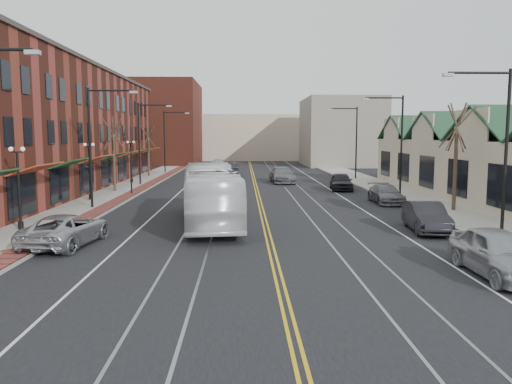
{
  "coord_description": "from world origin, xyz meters",
  "views": [
    {
      "loc": [
        -1.25,
        -17.84,
        5.01
      ],
      "look_at": [
        -0.55,
        8.48,
        2.0
      ],
      "focal_mm": 35.0,
      "sensor_mm": 36.0,
      "label": 1
    }
  ],
  "objects": [
    {
      "name": "building_left",
      "position": [
        -19.0,
        27.0,
        5.5
      ],
      "size": [
        10.0,
        50.0,
        11.0
      ],
      "primitive_type": "cube",
      "color": "maroon",
      "rests_on": "ground"
    },
    {
      "name": "parked_car_c",
      "position": [
        9.3,
        18.34,
        0.69
      ],
      "size": [
        1.95,
        4.74,
        1.37
      ],
      "primitive_type": "imported",
      "rotation": [
        0.0,
        0.0,
        -0.01
      ],
      "color": "#5B5A61",
      "rests_on": "ground"
    },
    {
      "name": "tree_left_far",
      "position": [
        -12.5,
        42.0,
        3.28
      ],
      "size": [
        1.66,
        1.28,
        6.02
      ],
      "color": "#382B21",
      "rests_on": "sidewalk_left"
    },
    {
      "name": "streetlight_r_1",
      "position": [
        11.05,
        22.0,
        5.03
      ],
      "size": [
        3.33,
        0.25,
        8.0
      ],
      "color": "black",
      "rests_on": "sidewalk_right"
    },
    {
      "name": "streetlight_r_2",
      "position": [
        11.05,
        38.0,
        5.03
      ],
      "size": [
        3.33,
        0.25,
        8.0
      ],
      "color": "black",
      "rests_on": "sidewalk_right"
    },
    {
      "name": "distant_car_left",
      "position": [
        -2.57,
        44.87,
        0.79
      ],
      "size": [
        1.69,
        4.78,
        1.57
      ],
      "primitive_type": "imported",
      "rotation": [
        0.0,
        0.0,
        3.14
      ],
      "color": "black",
      "rests_on": "ground"
    },
    {
      "name": "streetlight_l_1",
      "position": [
        -11.05,
        16.0,
        5.03
      ],
      "size": [
        3.33,
        0.25,
        8.0
      ],
      "color": "black",
      "rests_on": "sidewalk_left"
    },
    {
      "name": "streetlight_l_3",
      "position": [
        -11.05,
        48.0,
        5.03
      ],
      "size": [
        3.33,
        0.25,
        8.0
      ],
      "color": "black",
      "rests_on": "sidewalk_left"
    },
    {
      "name": "distant_car_far",
      "position": [
        -4.82,
        55.53,
        0.83
      ],
      "size": [
        2.05,
        4.89,
        1.65
      ],
      "primitive_type": "imported",
      "rotation": [
        0.0,
        0.0,
        3.16
      ],
      "color": "#A4A6AB",
      "rests_on": "ground"
    },
    {
      "name": "tree_left_near",
      "position": [
        -12.5,
        26.0,
        3.51
      ],
      "size": [
        1.78,
        1.37,
        6.48
      ],
      "color": "#382B21",
      "rests_on": "sidewalk_left"
    },
    {
      "name": "sidewalk_right",
      "position": [
        12.0,
        20.0,
        0.07
      ],
      "size": [
        4.0,
        120.0,
        0.15
      ],
      "primitive_type": "cube",
      "color": "gray",
      "rests_on": "ground"
    },
    {
      "name": "backdrop_left",
      "position": [
        -16.0,
        70.0,
        7.0
      ],
      "size": [
        14.0,
        18.0,
        14.0
      ],
      "primitive_type": "cube",
      "color": "maroon",
      "rests_on": "ground"
    },
    {
      "name": "sidewalk_left",
      "position": [
        -12.0,
        20.0,
        0.07
      ],
      "size": [
        4.0,
        120.0,
        0.15
      ],
      "primitive_type": "cube",
      "color": "gray",
      "rests_on": "ground"
    },
    {
      "name": "parked_car_d",
      "position": [
        7.73,
        27.25,
        0.79
      ],
      "size": [
        2.34,
        4.83,
        1.59
      ],
      "primitive_type": "imported",
      "rotation": [
        0.0,
        0.0,
        -0.1
      ],
      "color": "black",
      "rests_on": "ground"
    },
    {
      "name": "building_right",
      "position": [
        18.0,
        20.0,
        2.3
      ],
      "size": [
        8.0,
        36.0,
        4.6
      ],
      "primitive_type": "cube",
      "color": "tan",
      "rests_on": "ground"
    },
    {
      "name": "manhole_mid",
      "position": [
        -11.2,
        3.0,
        0.16
      ],
      "size": [
        0.6,
        0.6,
        0.02
      ],
      "primitive_type": "cylinder",
      "color": "#592D19",
      "rests_on": "sidewalk_left"
    },
    {
      "name": "distant_car_right",
      "position": [
        2.9,
        34.48,
        0.83
      ],
      "size": [
        2.68,
        5.83,
        1.65
      ],
      "primitive_type": "imported",
      "rotation": [
        0.0,
        0.0,
        0.06
      ],
      "color": "slate",
      "rests_on": "ground"
    },
    {
      "name": "lamppost_l_2",
      "position": [
        -12.8,
        20.0,
        2.2
      ],
      "size": [
        0.84,
        0.28,
        4.27
      ],
      "color": "black",
      "rests_on": "sidewalk_left"
    },
    {
      "name": "tree_right_mid",
      "position": [
        12.5,
        14.0,
        3.75
      ],
      "size": [
        1.9,
        1.46,
        6.93
      ],
      "color": "#382B21",
      "rests_on": "sidewalk_right"
    },
    {
      "name": "backdrop_mid",
      "position": [
        0.0,
        85.0,
        4.5
      ],
      "size": [
        22.0,
        14.0,
        9.0
      ],
      "primitive_type": "cube",
      "color": "tan",
      "rests_on": "ground"
    },
    {
      "name": "parked_car_b",
      "position": [
        8.29,
        7.5,
        0.77
      ],
      "size": [
        2.1,
        4.79,
        1.53
      ],
      "primitive_type": "imported",
      "rotation": [
        0.0,
        0.0,
        -0.1
      ],
      "color": "black",
      "rests_on": "ground"
    },
    {
      "name": "streetlight_r_0",
      "position": [
        11.05,
        6.0,
        5.03
      ],
      "size": [
        3.33,
        0.25,
        8.0
      ],
      "color": "black",
      "rests_on": "sidewalk_right"
    },
    {
      "name": "lamppost_l_1",
      "position": [
        -12.8,
        8.0,
        2.2
      ],
      "size": [
        0.84,
        0.28,
        4.27
      ],
      "color": "black",
      "rests_on": "sidewalk_left"
    },
    {
      "name": "traffic_signal",
      "position": [
        -10.6,
        24.0,
        2.35
      ],
      "size": [
        0.18,
        0.15,
        3.8
      ],
      "color": "black",
      "rests_on": "sidewalk_left"
    },
    {
      "name": "backdrop_right",
      "position": [
        15.0,
        65.0,
        5.5
      ],
      "size": [
        12.0,
        16.0,
        11.0
      ],
      "primitive_type": "cube",
      "color": "slate",
      "rests_on": "ground"
    },
    {
      "name": "streetlight_l_2",
      "position": [
        -11.05,
        32.0,
        5.03
      ],
      "size": [
        3.33,
        0.25,
        8.0
      ],
      "color": "black",
      "rests_on": "sidewalk_left"
    },
    {
      "name": "lamppost_l_3",
      "position": [
        -12.8,
        34.0,
        2.2
      ],
      "size": [
        0.84,
        0.28,
        4.27
      ],
      "color": "black",
      "rests_on": "sidewalk_left"
    },
    {
      "name": "transit_bus",
      "position": [
        -3.11,
        10.19,
        1.67
      ],
      "size": [
        4.09,
        12.22,
        3.34
      ],
      "primitive_type": "imported",
      "rotation": [
        0.0,
        0.0,
        3.25
      ],
      "color": "white",
      "rests_on": "ground"
    },
    {
      "name": "parked_car_a",
      "position": [
        7.86,
        -0.74,
        0.85
      ],
      "size": [
        2.02,
        5.01,
        1.71
      ],
      "primitive_type": "imported",
      "rotation": [
        0.0,
        0.0,
        -0.0
      ],
      "color": "#9C9DA3",
      "rests_on": "ground"
    },
    {
      "name": "parked_suv",
      "position": [
        -9.3,
        4.71,
        0.73
      ],
      "size": [
        3.11,
        5.53,
        1.46
      ],
      "primitive_type": "imported",
      "rotation": [
        0.0,
        0.0,
        3.01
      ],
      "color": "#A1A2A8",
      "rests_on": "ground"
    },
    {
      "name": "manhole_far",
      "position": [
        -11.2,
        8.0,
        0.16
      ],
      "size": [
        0.6,
        0.6,
        0.02
      ],
      "primitive_type": "cylinder",
      "color": "#592D19",
      "rests_on": "sidewalk_left"
    },
    {
      "name": "ground",
      "position": [
        0.0,
        0.0,
        0.0
      ],
      "size": [
        160.0,
        160.0,
        0.0
      ],
      "primitive_type": "plane",
      "color": "black",
      "rests_on": "ground"
    }
  ]
}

